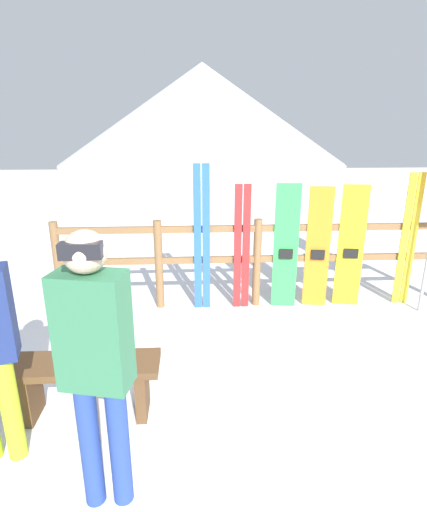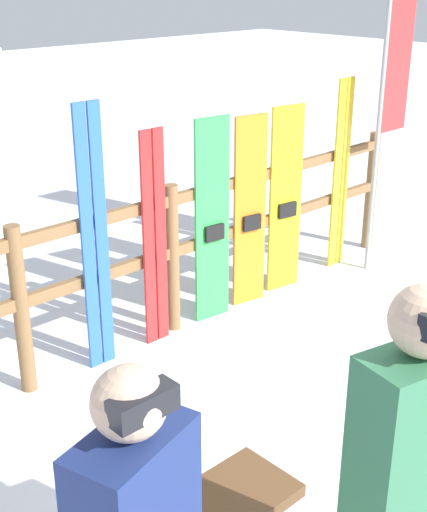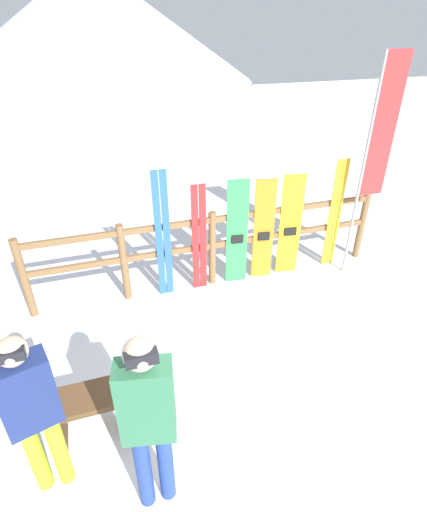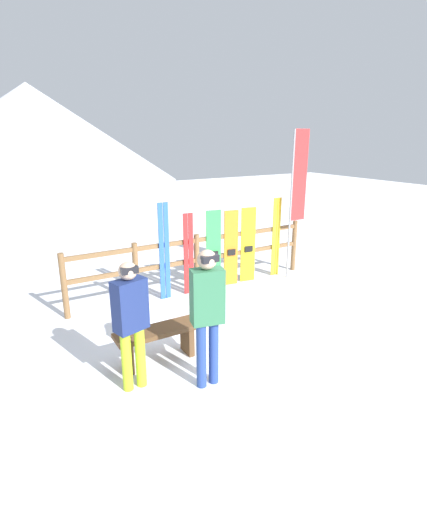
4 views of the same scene
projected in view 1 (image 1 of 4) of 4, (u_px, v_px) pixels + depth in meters
The scene contains 11 objects.
ground_plane at pixel (298, 418), 3.14m from camera, with size 40.00×40.00×0.00m, color white.
mountain_backdrop at pixel (202, 114), 25.16m from camera, with size 18.00×18.00×6.00m.
fence at pixel (257, 255), 4.97m from camera, with size 5.00×0.10×1.12m.
bench at pixel (86, 377), 3.08m from camera, with size 1.15×0.36×0.48m.
person_plaid_green at pixel (95, 354), 2.15m from camera, with size 0.41×0.28×1.71m.
ski_pair_blue at pixel (202, 239), 4.81m from camera, with size 0.20×0.02×1.80m.
ski_pair_red at pixel (242, 248), 4.87m from camera, with size 0.19×0.02×1.56m.
snowboard_green at pixel (286, 248), 4.90m from camera, with size 0.30×0.08×1.56m.
snowboard_orange at pixel (318, 249), 4.93m from camera, with size 0.29×0.09×1.52m.
snowboard_yellow at pixel (351, 247), 4.95m from camera, with size 0.32×0.09×1.54m.
ski_pair_yellow at pixel (408, 241), 4.97m from camera, with size 0.19×0.02×1.68m.
Camera 1 is at (-0.81, -2.56, 2.18)m, focal length 28.00 mm.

